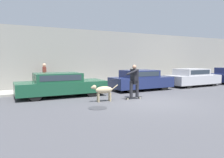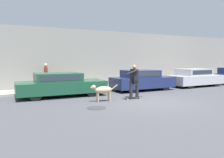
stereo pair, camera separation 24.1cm
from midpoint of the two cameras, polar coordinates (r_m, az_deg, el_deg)
The scene contains 10 objects.
ground_plane at distance 10.17m, azimuth 10.85°, elevation -5.85°, with size 36.00×36.00×0.00m, color #47474C.
back_wall at distance 15.68m, azimuth -3.72°, elevation 5.32°, with size 32.00×0.30×3.97m.
sidewalk_curb at distance 14.76m, azimuth -1.97°, elevation -2.14°, with size 30.00×1.92×0.12m.
parked_car_0 at distance 11.65m, azimuth -12.63°, elevation -1.45°, with size 4.53×1.87×1.23m.
parked_car_1 at distance 13.78m, azimuth 8.33°, elevation -0.35°, with size 3.93×1.67×1.27m.
parked_car_2 at distance 16.77m, azimuth 21.12°, elevation 0.31°, with size 4.07×1.83×1.26m.
dog at distance 9.96m, azimuth -1.72°, elevation -2.94°, with size 1.30×0.41×0.78m.
skateboarder at distance 10.63m, azimuth 6.40°, elevation -0.20°, with size 2.50×0.64×1.66m.
pedestrian_with_bag at distance 14.04m, azimuth -16.43°, elevation 1.08°, with size 0.24×0.69×1.57m.
manhole_cover at distance 8.72m, azimuth -3.33°, elevation -7.55°, with size 0.75×0.75×0.01m.
Camera 2 is at (-5.98, -7.98, 1.91)m, focal length 35.00 mm.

